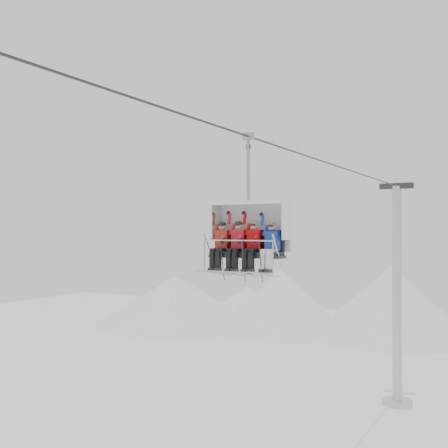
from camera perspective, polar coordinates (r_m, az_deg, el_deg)
The scene contains 8 objects.
ridgeline at distance 56.24m, azimuth 19.66°, elevation -8.53°, with size 72.00×21.00×7.00m.
lift_tower_right at distance 36.01m, azimuth 17.16°, elevation -8.30°, with size 2.00×1.80×13.48m.
haul_cable at distance 15.02m, azimuth 0.00°, elevation 9.70°, with size 0.06×0.06×50.00m, color #2D2D32.
chairlift_carrier at distance 16.18m, azimuth 2.67°, elevation -0.42°, with size 2.33×1.17×3.98m.
skier_far_left at distance 16.29m, azimuth -0.34°, elevation -2.08°, with size 0.39×1.69×1.57m.
skier_center_left at distance 16.03m, azimuth 1.35°, elevation -2.08°, with size 0.40×1.69×1.59m.
skier_center_right at distance 15.81m, azimuth 2.97°, elevation -2.10°, with size 0.40×1.69×1.59m.
skier_far_right at distance 15.58m, azimuth 4.75°, elevation -2.19°, with size 0.38×1.69×1.53m.
Camera 1 is at (7.06, -12.98, 10.61)m, focal length 45.00 mm.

